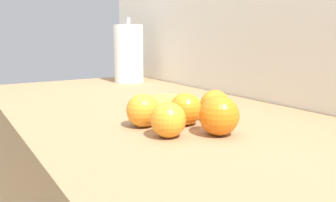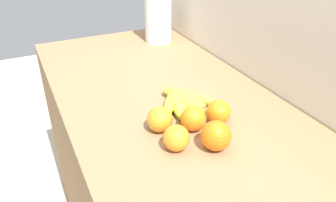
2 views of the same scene
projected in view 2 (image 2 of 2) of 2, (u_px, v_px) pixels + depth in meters
name	position (u px, v px, depth m)	size (l,w,h in m)	color
wall_back	(265.00, 134.00, 1.31)	(2.05, 0.06, 1.30)	silver
banana_bunch	(181.00, 100.00, 1.08)	(0.22, 0.22, 0.04)	gold
orange_back_right	(216.00, 136.00, 0.87)	(0.08, 0.08, 0.08)	orange
orange_right	(160.00, 119.00, 0.95)	(0.07, 0.07, 0.07)	orange
orange_back_left	(176.00, 138.00, 0.87)	(0.07, 0.07, 0.07)	orange
orange_far_right	(219.00, 112.00, 0.99)	(0.07, 0.07, 0.07)	orange
orange_center	(193.00, 119.00, 0.95)	(0.07, 0.07, 0.07)	orange
paper_towel_roll	(158.00, 16.00, 1.56)	(0.12, 0.12, 0.27)	white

